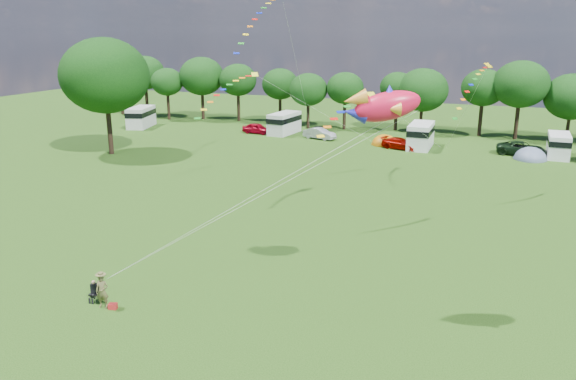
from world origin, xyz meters
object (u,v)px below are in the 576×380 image
(campervan_d, at_px, (559,145))
(kite_flyer, at_px, (102,291))
(big_tree, at_px, (105,76))
(camp_chair, at_px, (95,288))
(car_c, at_px, (400,144))
(tent_greyblue, at_px, (530,159))
(car_a, at_px, (257,128))
(car_d, at_px, (522,148))
(campervan_a, at_px, (141,116))
(tent_orange, at_px, (384,145))
(car_b, at_px, (320,134))
(campervan_b, at_px, (284,122))
(fish_kite, at_px, (381,106))
(campervan_c, at_px, (421,135))

(campervan_d, height_order, kite_flyer, campervan_d)
(big_tree, relative_size, camp_chair, 10.96)
(car_c, height_order, tent_greyblue, tent_greyblue)
(tent_greyblue, xyz_separation_m, kite_flyer, (-21.84, -45.95, 0.90))
(car_a, distance_m, car_d, 34.43)
(car_c, height_order, kite_flyer, kite_flyer)
(campervan_a, bearing_deg, big_tree, -169.97)
(tent_orange, bearing_deg, car_d, -0.88)
(campervan_a, relative_size, camp_chair, 5.38)
(car_a, height_order, car_b, car_b)
(campervan_b, relative_size, camp_chair, 5.10)
(kite_flyer, relative_size, fish_kite, 0.46)
(car_b, xyz_separation_m, campervan_c, (13.35, -0.92, 0.89))
(car_c, bearing_deg, car_b, 91.85)
(campervan_b, relative_size, fish_kite, 1.55)
(car_c, height_order, fish_kite, fish_kite)
(car_a, bearing_deg, campervan_d, -85.80)
(kite_flyer, bearing_deg, campervan_c, 63.28)
(camp_chair, bearing_deg, car_c, 72.92)
(car_c, xyz_separation_m, tent_orange, (-2.40, 2.01, -0.66))
(fish_kite, bearing_deg, campervan_a, 113.13)
(campervan_c, xyz_separation_m, tent_orange, (-4.53, 0.26, -1.60))
(car_c, relative_size, fish_kite, 1.13)
(kite_flyer, bearing_deg, car_d, 50.72)
(campervan_d, bearing_deg, campervan_c, 92.29)
(big_tree, xyz_separation_m, car_d, (44.92, 16.65, -8.25))
(car_d, height_order, fish_kite, fish_kite)
(campervan_a, distance_m, campervan_b, 22.10)
(car_c, relative_size, campervan_a, 0.69)
(car_a, distance_m, tent_greyblue, 35.52)
(campervan_c, distance_m, kite_flyer, 48.92)
(tent_orange, bearing_deg, campervan_a, 179.75)
(car_b, relative_size, car_d, 0.74)
(camp_chair, bearing_deg, tent_greyblue, 56.37)
(big_tree, xyz_separation_m, campervan_c, (33.32, 16.64, -7.39))
(campervan_d, bearing_deg, car_a, 88.92)
(campervan_b, xyz_separation_m, kite_flyer, (9.92, -51.02, -0.64))
(car_a, bearing_deg, tent_greyblue, -89.93)
(car_b, relative_size, tent_orange, 1.16)
(big_tree, relative_size, car_b, 3.18)
(big_tree, bearing_deg, fish_kite, -35.28)
(car_d, bearing_deg, big_tree, 114.03)
(car_d, bearing_deg, tent_orange, 92.81)
(car_a, distance_m, kite_flyer, 51.49)
(car_a, bearing_deg, kite_flyer, -158.71)
(camp_chair, bearing_deg, campervan_c, 70.81)
(car_d, distance_m, tent_orange, 16.15)
(car_b, bearing_deg, big_tree, 146.26)
(tent_greyblue, bearing_deg, campervan_a, 177.35)
(tent_orange, relative_size, fish_kite, 0.90)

